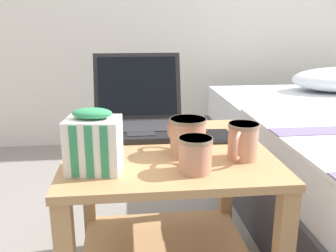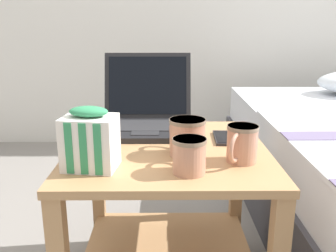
{
  "view_description": "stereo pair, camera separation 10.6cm",
  "coord_description": "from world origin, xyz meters",
  "px_view_note": "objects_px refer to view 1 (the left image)",
  "views": [
    {
      "loc": [
        -0.11,
        -1.06,
        0.88
      ],
      "look_at": [
        0.0,
        -0.04,
        0.59
      ],
      "focal_mm": 40.0,
      "sensor_mm": 36.0,
      "label": 1
    },
    {
      "loc": [
        -0.01,
        -1.06,
        0.88
      ],
      "look_at": [
        0.0,
        -0.04,
        0.59
      ],
      "focal_mm": 40.0,
      "sensor_mm": 36.0,
      "label": 2
    }
  ],
  "objects_px": {
    "mug_front_left": "(243,140)",
    "mug_front_right": "(195,153)",
    "mug_mid_center": "(187,134)",
    "laptop": "(139,115)",
    "snack_bag": "(94,143)",
    "cell_phone": "(220,136)"
  },
  "relations": [
    {
      "from": "mug_front_left",
      "to": "mug_front_right",
      "type": "xyz_separation_m",
      "value": [
        -0.15,
        -0.07,
        -0.01
      ]
    },
    {
      "from": "mug_front_left",
      "to": "mug_mid_center",
      "type": "distance_m",
      "value": 0.15
    },
    {
      "from": "snack_bag",
      "to": "mug_front_left",
      "type": "bearing_deg",
      "value": 5.45
    },
    {
      "from": "mug_mid_center",
      "to": "snack_bag",
      "type": "bearing_deg",
      "value": -159.12
    },
    {
      "from": "laptop",
      "to": "snack_bag",
      "type": "xyz_separation_m",
      "value": [
        -0.13,
        -0.37,
        0.02
      ]
    },
    {
      "from": "mug_mid_center",
      "to": "cell_phone",
      "type": "distance_m",
      "value": 0.2
    },
    {
      "from": "mug_front_right",
      "to": "mug_front_left",
      "type": "bearing_deg",
      "value": 25.95
    },
    {
      "from": "laptop",
      "to": "cell_phone",
      "type": "bearing_deg",
      "value": -26.96
    },
    {
      "from": "laptop",
      "to": "mug_front_left",
      "type": "xyz_separation_m",
      "value": [
        0.27,
        -0.33,
        0.01
      ]
    },
    {
      "from": "snack_bag",
      "to": "cell_phone",
      "type": "relative_size",
      "value": 1.14
    },
    {
      "from": "mug_front_left",
      "to": "cell_phone",
      "type": "xyz_separation_m",
      "value": [
        -0.01,
        0.2,
        -0.05
      ]
    },
    {
      "from": "mug_front_left",
      "to": "cell_phone",
      "type": "distance_m",
      "value": 0.21
    },
    {
      "from": "mug_front_right",
      "to": "cell_phone",
      "type": "xyz_separation_m",
      "value": [
        0.14,
        0.27,
        -0.05
      ]
    },
    {
      "from": "laptop",
      "to": "mug_front_right",
      "type": "relative_size",
      "value": 2.65
    },
    {
      "from": "snack_bag",
      "to": "cell_phone",
      "type": "distance_m",
      "value": 0.46
    },
    {
      "from": "mug_mid_center",
      "to": "cell_phone",
      "type": "relative_size",
      "value": 0.96
    },
    {
      "from": "mug_front_right",
      "to": "laptop",
      "type": "bearing_deg",
      "value": 107.06
    },
    {
      "from": "mug_mid_center",
      "to": "mug_front_left",
      "type": "bearing_deg",
      "value": -22.14
    },
    {
      "from": "laptop",
      "to": "mug_front_right",
      "type": "distance_m",
      "value": 0.42
    },
    {
      "from": "laptop",
      "to": "mug_mid_center",
      "type": "xyz_separation_m",
      "value": [
        0.13,
        -0.27,
        0.01
      ]
    },
    {
      "from": "laptop",
      "to": "cell_phone",
      "type": "relative_size",
      "value": 2.27
    },
    {
      "from": "mug_front_left",
      "to": "cell_phone",
      "type": "height_order",
      "value": "mug_front_left"
    }
  ]
}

